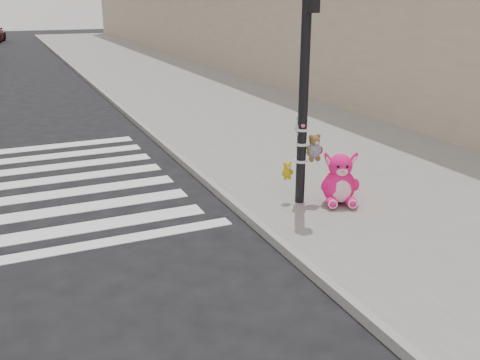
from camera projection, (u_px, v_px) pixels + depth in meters
name	position (u px, v px, depth m)	size (l,w,h in m)	color
ground	(193.00, 288.00, 6.88)	(120.00, 120.00, 0.00)	black
sidewalk_near	(237.00, 109.00, 17.42)	(7.00, 80.00, 0.14)	slate
curb_edge	(133.00, 119.00, 16.10)	(0.12, 80.00, 0.15)	gray
signal_pole	(305.00, 108.00, 8.86)	(0.69, 0.48, 4.00)	black
pink_bunny	(340.00, 182.00, 9.20)	(0.78, 0.84, 0.94)	#FF1574
red_teddy	(329.00, 185.00, 9.93)	(0.13, 0.09, 0.18)	red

